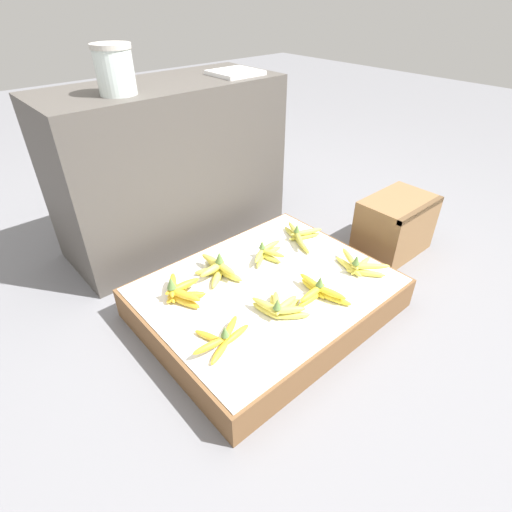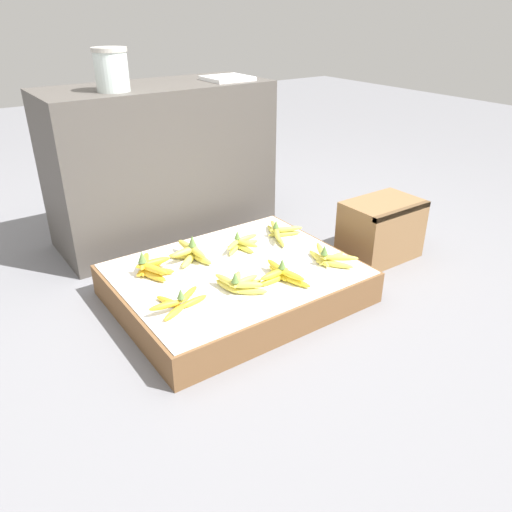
{
  "view_description": "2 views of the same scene",
  "coord_description": "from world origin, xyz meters",
  "px_view_note": "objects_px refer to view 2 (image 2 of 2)",
  "views": [
    {
      "loc": [
        -0.83,
        -0.88,
        1.1
      ],
      "look_at": [
        0.03,
        0.1,
        0.2
      ],
      "focal_mm": 28.0,
      "sensor_mm": 36.0,
      "label": 1
    },
    {
      "loc": [
        -0.94,
        -1.48,
        1.08
      ],
      "look_at": [
        0.11,
        0.02,
        0.15
      ],
      "focal_mm": 35.0,
      "sensor_mm": 36.0,
      "label": 2
    }
  ],
  "objects_px": {
    "banana_bunch_middle_midright": "(242,244)",
    "banana_bunch_middle_right": "(279,232)",
    "banana_bunch_middle_left": "(150,267)",
    "wooden_crate": "(381,230)",
    "banana_bunch_middle_midleft": "(190,253)",
    "banana_bunch_front_right": "(329,257)",
    "banana_bunch_front_left": "(179,302)",
    "glass_jar": "(111,69)",
    "banana_bunch_front_midleft": "(239,284)",
    "foam_tray_white": "(227,78)",
    "banana_bunch_front_midright": "(281,274)"
  },
  "relations": [
    {
      "from": "banana_bunch_middle_midright",
      "to": "banana_bunch_middle_right",
      "type": "distance_m",
      "value": 0.21
    },
    {
      "from": "banana_bunch_middle_left",
      "to": "wooden_crate",
      "type": "bearing_deg",
      "value": -12.27
    },
    {
      "from": "banana_bunch_middle_midleft",
      "to": "wooden_crate",
      "type": "bearing_deg",
      "value": -16.08
    },
    {
      "from": "banana_bunch_front_right",
      "to": "banana_bunch_middle_right",
      "type": "bearing_deg",
      "value": 92.14
    },
    {
      "from": "banana_bunch_front_left",
      "to": "glass_jar",
      "type": "xyz_separation_m",
      "value": [
        0.14,
        0.78,
        0.68
      ]
    },
    {
      "from": "banana_bunch_front_midleft",
      "to": "banana_bunch_middle_midright",
      "type": "distance_m",
      "value": 0.34
    },
    {
      "from": "banana_bunch_front_midleft",
      "to": "glass_jar",
      "type": "relative_size",
      "value": 1.1
    },
    {
      "from": "banana_bunch_middle_midright",
      "to": "foam_tray_white",
      "type": "height_order",
      "value": "foam_tray_white"
    },
    {
      "from": "banana_bunch_front_midright",
      "to": "banana_bunch_middle_right",
      "type": "height_order",
      "value": "banana_bunch_front_midright"
    },
    {
      "from": "banana_bunch_middle_left",
      "to": "foam_tray_white",
      "type": "distance_m",
      "value": 1.04
    },
    {
      "from": "banana_bunch_front_left",
      "to": "banana_bunch_middle_left",
      "type": "relative_size",
      "value": 1.04
    },
    {
      "from": "banana_bunch_middle_left",
      "to": "glass_jar",
      "type": "bearing_deg",
      "value": 76.14
    },
    {
      "from": "banana_bunch_middle_left",
      "to": "banana_bunch_middle_midright",
      "type": "bearing_deg",
      "value": -2.95
    },
    {
      "from": "banana_bunch_front_midleft",
      "to": "banana_bunch_middle_left",
      "type": "xyz_separation_m",
      "value": [
        -0.22,
        0.3,
        0.0
      ]
    },
    {
      "from": "banana_bunch_middle_midleft",
      "to": "foam_tray_white",
      "type": "bearing_deg",
      "value": 44.08
    },
    {
      "from": "banana_bunch_front_left",
      "to": "glass_jar",
      "type": "height_order",
      "value": "glass_jar"
    },
    {
      "from": "banana_bunch_middle_left",
      "to": "foam_tray_white",
      "type": "bearing_deg",
      "value": 36.27
    },
    {
      "from": "wooden_crate",
      "to": "banana_bunch_middle_left",
      "type": "bearing_deg",
      "value": 167.73
    },
    {
      "from": "foam_tray_white",
      "to": "banana_bunch_middle_left",
      "type": "bearing_deg",
      "value": -143.73
    },
    {
      "from": "wooden_crate",
      "to": "banana_bunch_front_right",
      "type": "distance_m",
      "value": 0.43
    },
    {
      "from": "wooden_crate",
      "to": "banana_bunch_front_midright",
      "type": "xyz_separation_m",
      "value": [
        -0.67,
        -0.1,
        0.02
      ]
    },
    {
      "from": "banana_bunch_front_midleft",
      "to": "banana_bunch_middle_right",
      "type": "relative_size",
      "value": 0.81
    },
    {
      "from": "banana_bunch_middle_left",
      "to": "banana_bunch_middle_right",
      "type": "bearing_deg",
      "value": -1.34
    },
    {
      "from": "banana_bunch_middle_left",
      "to": "banana_bunch_middle_midleft",
      "type": "bearing_deg",
      "value": 6.1
    },
    {
      "from": "banana_bunch_middle_midleft",
      "to": "foam_tray_white",
      "type": "xyz_separation_m",
      "value": [
        0.5,
        0.49,
        0.59
      ]
    },
    {
      "from": "banana_bunch_front_left",
      "to": "banana_bunch_middle_right",
      "type": "distance_m",
      "value": 0.69
    },
    {
      "from": "banana_bunch_front_left",
      "to": "banana_bunch_front_midleft",
      "type": "distance_m",
      "value": 0.24
    },
    {
      "from": "banana_bunch_front_right",
      "to": "glass_jar",
      "type": "height_order",
      "value": "glass_jar"
    },
    {
      "from": "banana_bunch_middle_left",
      "to": "banana_bunch_front_right",
      "type": "bearing_deg",
      "value": -27.62
    },
    {
      "from": "banana_bunch_front_midright",
      "to": "banana_bunch_front_right",
      "type": "bearing_deg",
      "value": 0.76
    },
    {
      "from": "banana_bunch_middle_midleft",
      "to": "foam_tray_white",
      "type": "height_order",
      "value": "foam_tray_white"
    },
    {
      "from": "banana_bunch_front_midleft",
      "to": "banana_bunch_front_right",
      "type": "relative_size",
      "value": 0.84
    },
    {
      "from": "banana_bunch_front_left",
      "to": "banana_bunch_middle_midright",
      "type": "distance_m",
      "value": 0.51
    },
    {
      "from": "banana_bunch_front_right",
      "to": "banana_bunch_middle_left",
      "type": "relative_size",
      "value": 1.03
    },
    {
      "from": "banana_bunch_front_midright",
      "to": "banana_bunch_middle_right",
      "type": "xyz_separation_m",
      "value": [
        0.23,
        0.32,
        -0.0
      ]
    },
    {
      "from": "banana_bunch_front_left",
      "to": "banana_bunch_front_midright",
      "type": "distance_m",
      "value": 0.41
    },
    {
      "from": "wooden_crate",
      "to": "banana_bunch_middle_midleft",
      "type": "distance_m",
      "value": 0.9
    },
    {
      "from": "banana_bunch_front_left",
      "to": "banana_bunch_middle_midright",
      "type": "relative_size",
      "value": 1.17
    },
    {
      "from": "wooden_crate",
      "to": "banana_bunch_middle_right",
      "type": "xyz_separation_m",
      "value": [
        -0.43,
        0.21,
        0.02
      ]
    },
    {
      "from": "banana_bunch_front_left",
      "to": "banana_bunch_front_right",
      "type": "height_order",
      "value": "banana_bunch_front_right"
    },
    {
      "from": "banana_bunch_front_midright",
      "to": "banana_bunch_middle_midleft",
      "type": "bearing_deg",
      "value": 119.24
    },
    {
      "from": "banana_bunch_front_right",
      "to": "banana_bunch_middle_midright",
      "type": "relative_size",
      "value": 1.17
    },
    {
      "from": "banana_bunch_front_midright",
      "to": "glass_jar",
      "type": "relative_size",
      "value": 1.34
    },
    {
      "from": "banana_bunch_front_right",
      "to": "foam_tray_white",
      "type": "height_order",
      "value": "foam_tray_white"
    },
    {
      "from": "banana_bunch_front_left",
      "to": "foam_tray_white",
      "type": "distance_m",
      "value": 1.22
    },
    {
      "from": "wooden_crate",
      "to": "banana_bunch_front_midleft",
      "type": "distance_m",
      "value": 0.84
    },
    {
      "from": "banana_bunch_front_midright",
      "to": "banana_bunch_middle_right",
      "type": "relative_size",
      "value": 0.99
    },
    {
      "from": "banana_bunch_front_left",
      "to": "banana_bunch_middle_midright",
      "type": "xyz_separation_m",
      "value": [
        0.44,
        0.26,
        0.0
      ]
    },
    {
      "from": "glass_jar",
      "to": "banana_bunch_front_left",
      "type": "bearing_deg",
      "value": -100.48
    },
    {
      "from": "banana_bunch_front_left",
      "to": "banana_bunch_front_midleft",
      "type": "xyz_separation_m",
      "value": [
        0.24,
        -0.02,
        0.0
      ]
    }
  ]
}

